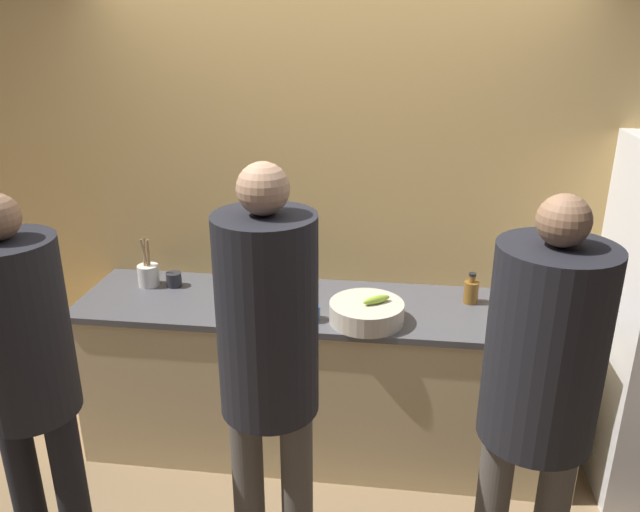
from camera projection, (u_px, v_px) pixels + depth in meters
The scene contains 13 objects.
ground_plane at pixel (316, 489), 3.26m from camera, with size 14.00×14.00×0.00m, color #8C704C.
wall_back at pixel (333, 211), 3.47m from camera, with size 5.20×0.06×2.60m.
counter at pixel (325, 375), 3.46m from camera, with size 2.63×0.70×0.90m.
person_left at pixel (24, 362), 2.43m from camera, with size 0.38×0.38×1.73m.
person_center at pixel (269, 352), 2.34m from camera, with size 0.38×0.38×1.86m.
person_right at pixel (541, 377), 2.23m from camera, with size 0.41×0.41×1.78m.
fruit_bowl at pixel (367, 312), 3.07m from camera, with size 0.37×0.37×0.14m.
utensil_crock at pixel (148, 274), 3.49m from camera, with size 0.12×0.12×0.28m.
bottle_dark at pixel (284, 305), 3.05m from camera, with size 0.08×0.08×0.24m.
bottle_amber at pixel (471, 291), 3.27m from camera, with size 0.08×0.08×0.17m.
cup_blue at pixel (311, 313), 3.09m from camera, with size 0.09×0.09×0.08m.
cup_black at pixel (174, 279), 3.49m from camera, with size 0.08×0.08×0.08m.
potted_plant at pixel (268, 263), 3.51m from camera, with size 0.15×0.15×0.22m.
Camera 1 is at (0.36, -2.59, 2.31)m, focal length 35.00 mm.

